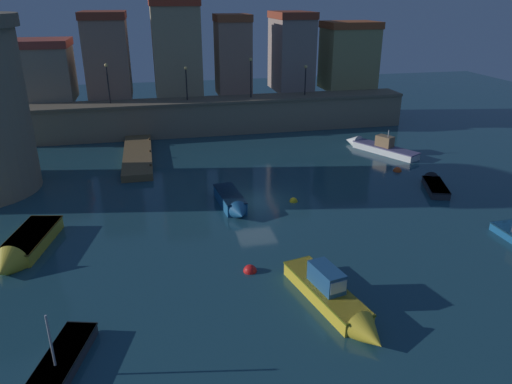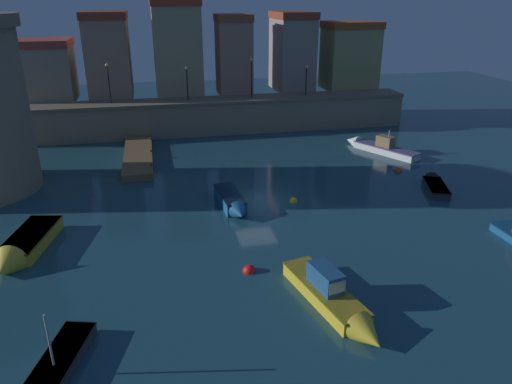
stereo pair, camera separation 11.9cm
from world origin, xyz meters
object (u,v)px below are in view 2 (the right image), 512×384
Objects in this scene: mooring_buoy_1 at (249,271)px; mooring_buoy_2 at (398,171)px; quay_lamp_0 at (108,77)px; moored_boat_0 at (22,248)px; quay_lamp_2 at (252,72)px; moored_boat_4 at (232,202)px; quay_lamp_1 at (187,77)px; mooring_buoy_0 at (293,202)px; moored_boat_6 at (434,184)px; quay_lamp_3 at (306,75)px; moored_boat_1 at (335,300)px; moored_boat_3 at (377,146)px.

mooring_buoy_1 reaches higher than mooring_buoy_2.
moored_boat_0 is (-3.49, -22.14, -5.31)m from quay_lamp_0.
quay_lamp_0 is 0.59× the size of moored_boat_0.
quay_lamp_2 reaches higher than moored_boat_4.
quay_lamp_2 reaches higher than quay_lamp_1.
mooring_buoy_0 is at bearing 115.51° from moored_boat_0.
moored_boat_4 reaches higher than mooring_buoy_0.
quay_lamp_2 is 5.63× the size of mooring_buoy_1.
mooring_buoy_1 is (-4.57, -7.87, 0.00)m from mooring_buoy_0.
quay_lamp_2 is at bearing 46.81° from moored_boat_6.
quay_lamp_0 is 0.75× the size of moored_boat_4.
quay_lamp_3 is 31.51m from moored_boat_1.
moored_boat_1 is at bearing -105.05° from quay_lamp_3.
quay_lamp_2 is at bearing 0.00° from quay_lamp_1.
mooring_buoy_2 is at bearing 22.52° from mooring_buoy_0.
moored_boat_0 is (-16.82, -22.14, -5.40)m from quay_lamp_2.
quay_lamp_3 is at bearing -6.70° from moored_boat_3.
quay_lamp_0 reaches higher than moored_boat_6.
mooring_buoy_1 is (-5.55, -26.22, -5.79)m from quay_lamp_2.
mooring_buoy_0 is at bearing -157.48° from mooring_buoy_2.
moored_boat_3 reaches higher than moored_boat_6.
quay_lamp_3 is 0.67× the size of moored_boat_6.
moored_boat_4 is (-10.65, -18.60, -4.86)m from quay_lamp_3.
quay_lamp_3 is at bearing 152.63° from moored_boat_1.
moored_boat_3 is 5.28m from mooring_buoy_2.
quay_lamp_2 is 5.55m from quay_lamp_3.
quay_lamp_0 reaches higher than quay_lamp_1.
quay_lamp_2 is 0.78× the size of moored_boat_4.
quay_lamp_3 reaches higher than moored_boat_1.
moored_boat_1 reaches higher than mooring_buoy_2.
moored_boat_3 reaches higher than mooring_buoy_0.
moored_boat_1 is at bearing -94.85° from quay_lamp_2.
quay_lamp_3 is at bearing 0.00° from quay_lamp_0.
moored_boat_0 is 16.29m from mooring_buoy_0.
mooring_buoy_1 reaches higher than mooring_buoy_0.
quay_lamp_2 is at bearing 154.80° from moored_boat_0.
quay_lamp_0 is at bearing 106.54° from mooring_buoy_1.
quay_lamp_2 is (13.33, 0.00, 0.09)m from quay_lamp_0.
mooring_buoy_1 is at bearing 110.47° from moored_boat_3.
moored_boat_3 is (11.77, 20.90, -0.06)m from moored_boat_1.
quay_lamp_3 is 15.63m from mooring_buoy_2.
moored_boat_6 is (9.43, -17.99, -5.52)m from quay_lamp_2.
quay_lamp_2 is (6.22, 0.00, 0.35)m from quay_lamp_1.
moored_boat_1 is at bearing 121.98° from moored_boat_3.
moored_boat_6 reaches higher than mooring_buoy_0.
quay_lamp_2 is at bearing 159.06° from moored_boat_4.
quay_lamp_0 is 21.00m from moored_boat_4.
moored_boat_1 is (-8.08, -30.07, -4.82)m from quay_lamp_3.
mooring_buoy_0 is at bearing 111.13° from moored_boat_6.
moored_boat_6 reaches higher than mooring_buoy_1.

